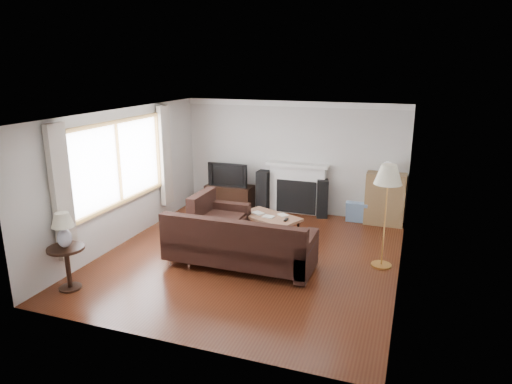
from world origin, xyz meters
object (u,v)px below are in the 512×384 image
(bookshelf, at_px, (385,199))
(side_table, at_px, (68,268))
(tv_stand, at_px, (230,197))
(coffee_table, at_px, (270,227))
(floor_lamp, at_px, (385,217))
(sectional_sofa, at_px, (240,242))

(bookshelf, distance_m, side_table, 6.22)
(tv_stand, relative_size, side_table, 1.63)
(bookshelf, bearing_deg, tv_stand, -179.08)
(coffee_table, bearing_deg, side_table, -102.78)
(coffee_table, bearing_deg, tv_stand, 157.76)
(bookshelf, bearing_deg, side_table, -132.77)
(coffee_table, bearing_deg, floor_lamp, 7.83)
(bookshelf, bearing_deg, coffee_table, -142.33)
(floor_lamp, xyz_separation_m, side_table, (-4.36, -2.40, -0.54))
(bookshelf, distance_m, sectional_sofa, 3.63)
(bookshelf, xyz_separation_m, floor_lamp, (0.14, -2.17, 0.32))
(tv_stand, height_order, coffee_table, tv_stand)
(sectional_sofa, relative_size, floor_lamp, 1.53)
(sectional_sofa, height_order, floor_lamp, floor_lamp)
(sectional_sofa, distance_m, side_table, 2.66)
(sectional_sofa, relative_size, coffee_table, 2.29)
(sectional_sofa, distance_m, coffee_table, 1.41)
(floor_lamp, relative_size, side_table, 2.59)
(sectional_sofa, xyz_separation_m, coffee_table, (0.08, 1.39, -0.20))
(bookshelf, height_order, coffee_table, bookshelf)
(floor_lamp, bearing_deg, side_table, -151.22)
(side_table, bearing_deg, coffee_table, 53.79)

